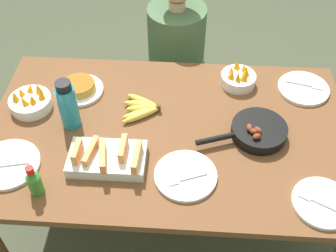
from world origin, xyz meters
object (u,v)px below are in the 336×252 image
at_px(banana_bunch, 143,108).
at_px(fruit_bowl_citrus, 238,78).
at_px(empty_plate_near_front, 186,176).
at_px(fruit_bowl_mango, 31,101).
at_px(melon_tray, 107,158).
at_px(skillet, 257,131).
at_px(frittata_plate_center, 79,88).
at_px(person_figure, 177,68).
at_px(water_bottle, 68,105).
at_px(empty_plate_far_left, 8,164).
at_px(hot_sauce_bottle, 34,182).
at_px(empty_plate_mid_edge, 322,203).
at_px(empty_plate_far_right, 303,88).

bearing_deg(banana_bunch, fruit_bowl_citrus, 26.31).
relative_size(empty_plate_near_front, fruit_bowl_mango, 1.32).
distance_m(melon_tray, skillet, 0.63).
xyz_separation_m(frittata_plate_center, person_figure, (0.43, 0.51, -0.28)).
relative_size(fruit_bowl_mango, water_bottle, 0.79).
xyz_separation_m(banana_bunch, empty_plate_far_left, (-0.50, -0.34, -0.01)).
relative_size(fruit_bowl_citrus, water_bottle, 0.70).
relative_size(hot_sauce_bottle, person_figure, 0.13).
relative_size(skillet, empty_plate_mid_edge, 1.70).
bearing_deg(water_bottle, fruit_bowl_mango, 155.67).
height_order(empty_plate_near_front, fruit_bowl_citrus, fruit_bowl_citrus).
height_order(banana_bunch, water_bottle, water_bottle).
height_order(empty_plate_far_right, person_figure, person_figure).
xyz_separation_m(empty_plate_near_front, fruit_bowl_citrus, (0.23, 0.57, 0.03)).
height_order(melon_tray, fruit_bowl_mango, fruit_bowl_mango).
bearing_deg(melon_tray, banana_bunch, 70.56).
distance_m(banana_bunch, empty_plate_mid_edge, 0.84).
height_order(melon_tray, fruit_bowl_citrus, fruit_bowl_citrus).
xyz_separation_m(skillet, person_figure, (-0.37, 0.74, -0.28)).
relative_size(banana_bunch, empty_plate_mid_edge, 0.90).
relative_size(banana_bunch, frittata_plate_center, 0.92).
bearing_deg(person_figure, fruit_bowl_citrus, -52.83).
relative_size(frittata_plate_center, empty_plate_near_front, 0.90).
bearing_deg(water_bottle, melon_tray, -46.96).
xyz_separation_m(banana_bunch, hot_sauce_bottle, (-0.35, -0.45, 0.05)).
bearing_deg(melon_tray, fruit_bowl_mango, 143.06).
bearing_deg(fruit_bowl_citrus, frittata_plate_center, -172.03).
distance_m(melon_tray, empty_plate_far_left, 0.40).
bearing_deg(fruit_bowl_mango, person_figure, 44.92).
bearing_deg(fruit_bowl_mango, empty_plate_far_right, 8.93).
bearing_deg(empty_plate_far_left, water_bottle, 49.99).
distance_m(empty_plate_far_left, fruit_bowl_citrus, 1.09).
distance_m(empty_plate_mid_edge, hot_sauce_bottle, 1.07).
bearing_deg(skillet, empty_plate_far_left, -6.84).
bearing_deg(hot_sauce_bottle, skillet, 21.67).
xyz_separation_m(skillet, fruit_bowl_citrus, (-0.06, 0.33, 0.01)).
xyz_separation_m(melon_tray, water_bottle, (-0.19, 0.21, 0.08)).
height_order(empty_plate_near_front, water_bottle, water_bottle).
xyz_separation_m(empty_plate_far_left, hot_sauce_bottle, (0.15, -0.11, 0.06)).
xyz_separation_m(empty_plate_far_left, empty_plate_mid_edge, (1.22, -0.10, 0.00)).
distance_m(empty_plate_far_right, empty_plate_mid_edge, 0.63).
distance_m(water_bottle, person_figure, 0.91).
distance_m(skillet, empty_plate_far_left, 1.03).
xyz_separation_m(empty_plate_far_right, fruit_bowl_citrus, (-0.31, 0.02, 0.03)).
distance_m(banana_bunch, empty_plate_far_left, 0.61).
bearing_deg(empty_plate_mid_edge, fruit_bowl_citrus, 113.02).
xyz_separation_m(hot_sauce_bottle, person_figure, (0.48, 1.08, -0.32)).
bearing_deg(empty_plate_mid_edge, skillet, 123.37).
bearing_deg(empty_plate_near_front, melon_tray, 171.30).
bearing_deg(frittata_plate_center, empty_plate_near_front, -41.95).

